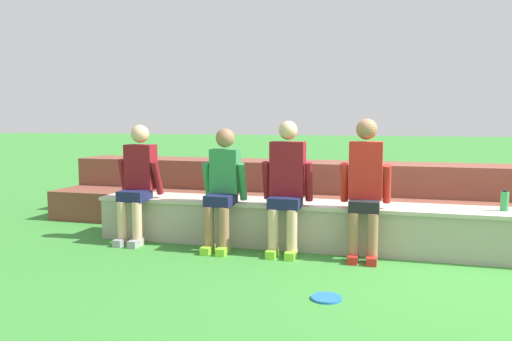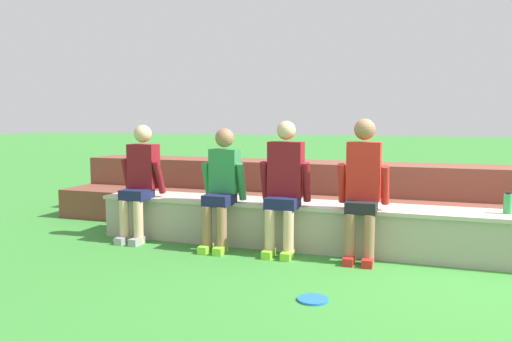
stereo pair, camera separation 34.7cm
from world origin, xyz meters
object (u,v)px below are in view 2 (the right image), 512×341
(person_right_of_center, at_px, (363,185))
(frisbee, at_px, (313,299))
(person_far_left, at_px, (140,179))
(water_bottle_mid_left, at_px, (508,204))
(person_left_of_center, at_px, (222,185))
(person_center, at_px, (284,183))

(person_right_of_center, xyz_separation_m, frisbee, (-0.22, -1.31, -0.76))
(person_far_left, relative_size, frisbee, 5.55)
(person_far_left, bearing_deg, person_right_of_center, -0.12)
(water_bottle_mid_left, bearing_deg, frisbee, -134.50)
(person_far_left, xyz_separation_m, person_right_of_center, (2.61, -0.01, 0.04))
(person_far_left, distance_m, water_bottle_mid_left, 4.00)
(person_left_of_center, distance_m, water_bottle_mid_left, 2.94)
(person_far_left, distance_m, frisbee, 2.83)
(person_left_of_center, relative_size, person_center, 0.94)
(person_far_left, height_order, person_center, person_center)
(person_far_left, height_order, person_left_of_center, person_far_left)
(person_left_of_center, height_order, frisbee, person_left_of_center)
(frisbee, bearing_deg, person_far_left, 151.18)
(frisbee, bearing_deg, person_left_of_center, 135.98)
(person_right_of_center, relative_size, frisbee, 5.84)
(person_left_of_center, height_order, water_bottle_mid_left, person_left_of_center)
(person_far_left, relative_size, person_left_of_center, 1.03)
(water_bottle_mid_left, bearing_deg, person_far_left, -175.59)
(person_far_left, distance_m, person_right_of_center, 2.61)
(person_right_of_center, bearing_deg, person_left_of_center, -178.85)
(person_center, xyz_separation_m, frisbee, (0.61, -1.29, -0.75))
(person_far_left, height_order, frisbee, person_far_left)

